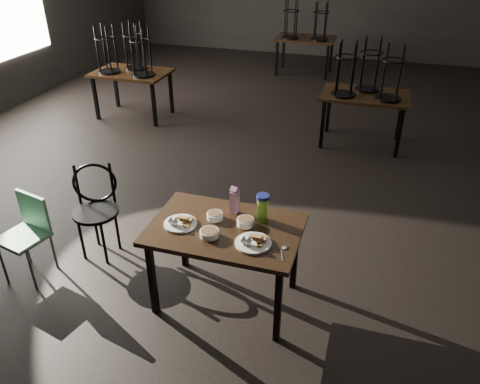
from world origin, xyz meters
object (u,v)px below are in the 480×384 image
(water_bottle, at_px, (263,207))
(school_chair, at_px, (28,229))
(juice_carton, at_px, (235,200))
(main_table, at_px, (225,235))
(bentwood_chair, at_px, (96,203))

(water_bottle, relative_size, school_chair, 0.30)
(school_chair, bearing_deg, juice_carton, 25.55)
(main_table, xyz_separation_m, water_bottle, (0.25, 0.19, 0.20))
(main_table, bearing_deg, bentwood_chair, 167.57)
(main_table, height_order, school_chair, school_chair)
(bentwood_chair, distance_m, school_chair, 0.63)
(juice_carton, height_order, water_bottle, juice_carton)
(water_bottle, distance_m, bentwood_chair, 1.69)
(water_bottle, relative_size, bentwood_chair, 0.26)
(school_chair, bearing_deg, water_bottle, 22.87)
(juice_carton, xyz_separation_m, water_bottle, (0.25, -0.05, 0.01))
(main_table, distance_m, bentwood_chair, 1.44)
(juice_carton, bearing_deg, school_chair, -167.51)
(main_table, relative_size, juice_carton, 4.91)
(juice_carton, distance_m, water_bottle, 0.25)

